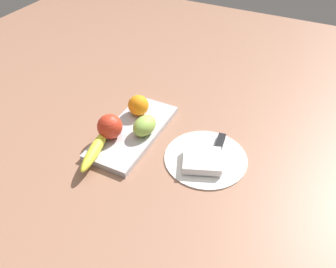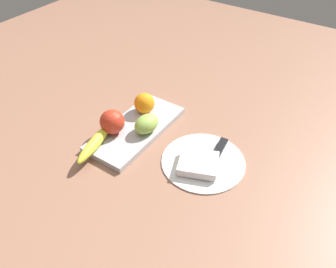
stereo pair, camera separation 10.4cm
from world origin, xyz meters
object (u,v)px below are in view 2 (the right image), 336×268
fruit_tray (136,129)px  dinner_plate (203,161)px  apple (112,122)px  banana (95,143)px  folded_napkin (198,163)px  grape_bunch (146,124)px  knife (218,151)px  orange_near_apple (144,103)px

fruit_tray → dinner_plate: size_ratio=1.40×
fruit_tray → apple: (0.06, -0.05, 0.05)m
banana → folded_napkin: banana is taller
grape_bunch → apple: bearing=-54.9°
knife → folded_napkin: bearing=-22.0°
banana → grape_bunch: grape_bunch is taller
orange_near_apple → banana: bearing=-3.9°
grape_bunch → folded_napkin: 0.22m
folded_napkin → banana: bearing=-68.6°
fruit_tray → knife: bearing=100.8°
fruit_tray → folded_napkin: bearing=83.0°
dinner_plate → folded_napkin: bearing=-0.0°
apple → dinner_plate: 0.31m
folded_napkin → knife: size_ratio=0.62×
fruit_tray → grape_bunch: (-0.00, 0.04, 0.04)m
knife → fruit_tray: bearing=-87.1°
fruit_tray → grape_bunch: 0.06m
dinner_plate → folded_napkin: folded_napkin is taller
fruit_tray → dinner_plate: bearing=90.0°
banana → knife: (-0.20, 0.32, -0.02)m
banana → dinner_plate: 0.34m
grape_bunch → folded_napkin: size_ratio=0.79×
apple → knife: 0.35m
apple → knife: size_ratio=0.44×
fruit_tray → grape_bunch: bearing=93.5°
apple → knife: bearing=109.2°
dinner_plate → folded_napkin: size_ratio=2.25×
apple → dinner_plate: bearing=101.2°
grape_bunch → dinner_plate: bearing=89.3°
knife → banana: bearing=-65.6°
orange_near_apple → folded_napkin: bearing=67.9°
folded_napkin → fruit_tray: bearing=-97.0°
dinner_plate → fruit_tray: bearing=-90.0°
orange_near_apple → folded_napkin: size_ratio=0.63×
apple → banana: 0.09m
apple → knife: (-0.11, 0.32, -0.05)m
banana → orange_near_apple: (-0.23, 0.02, 0.02)m
banana → dinner_plate: bearing=-76.4°
orange_near_apple → fruit_tray: bearing=17.3°
knife → dinner_plate: bearing=-29.7°
apple → banana: apple is taller
banana → grape_bunch: bearing=-42.2°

